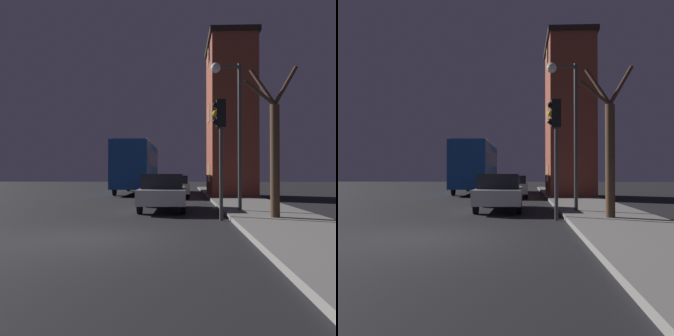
{
  "view_description": "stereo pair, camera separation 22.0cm",
  "coord_description": "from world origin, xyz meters",
  "views": [
    {
      "loc": [
        2.18,
        -8.79,
        1.53
      ],
      "look_at": [
        1.36,
        12.36,
        1.84
      ],
      "focal_mm": 40.0,
      "sensor_mm": 36.0,
      "label": 1
    },
    {
      "loc": [
        2.4,
        -8.78,
        1.53
      ],
      "look_at": [
        1.36,
        12.36,
        1.84
      ],
      "focal_mm": 40.0,
      "sensor_mm": 36.0,
      "label": 2
    }
  ],
  "objects": [
    {
      "name": "streetlamp",
      "position": [
        4.01,
        5.29,
        3.88
      ],
      "size": [
        1.16,
        0.38,
        5.55
      ],
      "color": "#38383A",
      "rests_on": "sidewalk"
    },
    {
      "name": "bare_tree",
      "position": [
        5.09,
        3.18,
        2.34
      ],
      "size": [
        1.88,
        0.76,
        4.92
      ],
      "color": "#473323",
      "rests_on": "sidewalk"
    },
    {
      "name": "car_near_lane",
      "position": [
        1.39,
        6.63,
        0.8
      ],
      "size": [
        1.81,
        4.51,
        1.51
      ],
      "color": "#B7BABF",
      "rests_on": "ground"
    },
    {
      "name": "brick_building",
      "position": [
        5.29,
        15.76,
        5.19
      ],
      "size": [
        2.97,
        5.65,
        10.04
      ],
      "color": "brown",
      "rests_on": "sidewalk"
    },
    {
      "name": "traffic_light",
      "position": [
        3.4,
        3.39,
        2.83
      ],
      "size": [
        0.43,
        0.24,
        3.93
      ],
      "color": "#38383A",
      "rests_on": "ground"
    },
    {
      "name": "ground_plane",
      "position": [
        0.0,
        0.0,
        0.0
      ],
      "size": [
        120.0,
        120.0,
        0.0
      ],
      "primitive_type": "plane",
      "color": "black"
    },
    {
      "name": "car_mid_lane",
      "position": [
        1.7,
        14.9,
        0.74
      ],
      "size": [
        1.79,
        4.11,
        1.4
      ],
      "color": "beige",
      "rests_on": "ground"
    },
    {
      "name": "bus",
      "position": [
        -1.34,
        20.07,
        2.29
      ],
      "size": [
        2.51,
        10.21,
        3.87
      ],
      "color": "#194793",
      "rests_on": "ground"
    },
    {
      "name": "sidewalk",
      "position": [
        5.24,
        0.0,
        0.07
      ],
      "size": [
        3.03,
        60.0,
        0.15
      ],
      "color": "slate",
      "rests_on": "ground"
    }
  ]
}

